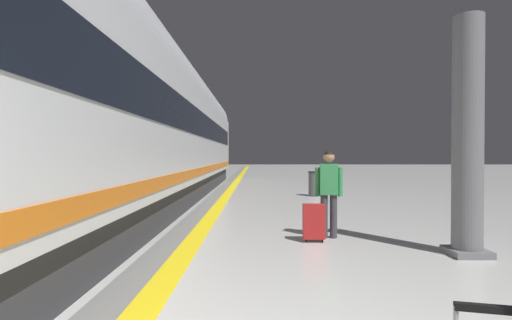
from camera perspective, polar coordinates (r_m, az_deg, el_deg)
The scene contains 7 objects.
safety_line_strip at distance 11.19m, azimuth -5.62°, elevation -7.01°, with size 0.36×80.00×0.01m, color yellow.
tactile_edge_band at distance 11.23m, azimuth -7.27°, elevation -6.99°, with size 0.60×80.00×0.01m, color slate.
high_speed_train at distance 9.12m, azimuth -20.61°, elevation 6.93°, with size 2.94×34.05×4.97m.
passenger_near at distance 7.20m, azimuth 10.74°, elevation -3.96°, with size 0.50×0.22×1.59m.
suitcase_near at distance 6.92m, azimuth 8.57°, elevation -8.92°, with size 0.39×0.25×0.66m.
platform_pillar at distance 6.64m, azimuth 28.75°, elevation 2.46°, with size 0.56×0.56×3.60m.
waste_bin at distance 14.42m, azimuth 8.68°, elevation -3.46°, with size 0.46×0.46×0.91m.
Camera 1 is at (0.07, -1.03, 1.52)m, focal length 27.20 mm.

